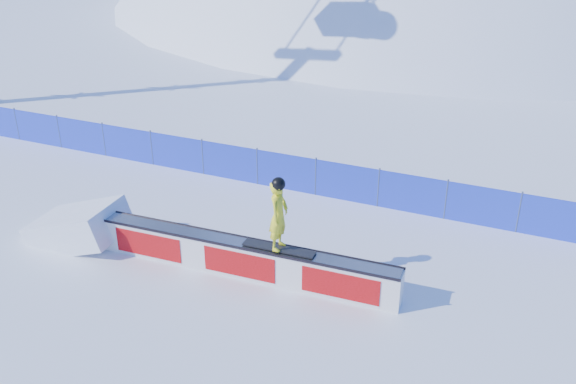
% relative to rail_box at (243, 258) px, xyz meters
% --- Properties ---
extents(ground, '(160.00, 160.00, 0.00)m').
position_rel_rail_box_xyz_m(ground, '(-2.98, 0.41, -0.47)').
color(ground, white).
rests_on(ground, ground).
extents(snow_hill, '(64.00, 64.00, 64.00)m').
position_rel_rail_box_xyz_m(snow_hill, '(-2.98, 42.41, -18.47)').
color(snow_hill, white).
rests_on(snow_hill, ground).
extents(safety_fence, '(22.05, 0.05, 1.30)m').
position_rel_rail_box_xyz_m(safety_fence, '(-2.98, 4.91, 0.14)').
color(safety_fence, blue).
rests_on(safety_fence, ground).
extents(rail_box, '(7.90, 0.87, 0.95)m').
position_rel_rail_box_xyz_m(rail_box, '(0.00, 0.00, 0.00)').
color(rail_box, white).
rests_on(rail_box, ground).
extents(snow_ramp, '(2.68, 1.74, 1.63)m').
position_rel_rail_box_xyz_m(snow_ramp, '(-4.92, -0.20, -0.47)').
color(snow_ramp, white).
rests_on(snow_ramp, ground).
extents(snowboarder, '(1.80, 0.64, 1.87)m').
position_rel_rail_box_xyz_m(snowboarder, '(0.94, 0.04, 1.40)').
color(snowboarder, black).
rests_on(snowboarder, rail_box).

